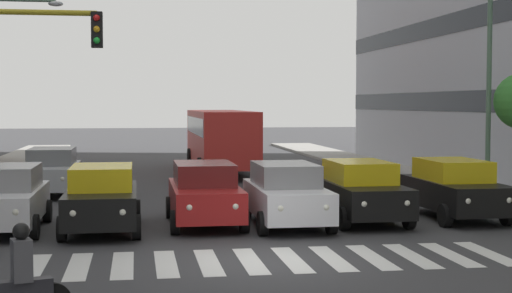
{
  "coord_description": "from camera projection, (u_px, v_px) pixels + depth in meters",
  "views": [
    {
      "loc": [
        2.85,
        16.18,
        3.38
      ],
      "look_at": [
        -0.48,
        -5.18,
        2.16
      ],
      "focal_mm": 54.17,
      "sensor_mm": 36.0,
      "label": 1
    }
  ],
  "objects": [
    {
      "name": "car_3",
      "position": [
        205.0,
        193.0,
        21.35
      ],
      "size": [
        2.02,
        4.44,
        1.72
      ],
      "color": "maroon",
      "rests_on": "ground_plane"
    },
    {
      "name": "car_4",
      "position": [
        102.0,
        198.0,
        20.34
      ],
      "size": [
        2.02,
        4.44,
        1.72
      ],
      "color": "black",
      "rests_on": "ground_plane"
    },
    {
      "name": "crosswalk_markings",
      "position": [
        271.0,
        260.0,
        16.59
      ],
      "size": [
        10.35,
        2.8,
        0.01
      ],
      "color": "silver",
      "rests_on": "ground_plane"
    },
    {
      "name": "motorcycle_with_rider",
      "position": [
        17.0,
        284.0,
        11.68
      ],
      "size": [
        1.65,
        0.61,
        1.57
      ],
      "color": "black",
      "rests_on": "ground_plane"
    },
    {
      "name": "street_lamp_left",
      "position": [
        477.0,
        69.0,
        24.93
      ],
      "size": [
        2.6,
        0.28,
        7.13
      ],
      "color": "#4C6B56",
      "rests_on": "sidewalk_left"
    },
    {
      "name": "bus_behind_traffic",
      "position": [
        220.0,
        134.0,
        37.59
      ],
      "size": [
        2.78,
        10.5,
        3.0
      ],
      "color": "red",
      "rests_on": "ground_plane"
    },
    {
      "name": "car_row2_0",
      "position": [
        52.0,
        171.0,
        28.37
      ],
      "size": [
        2.02,
        4.44,
        1.72
      ],
      "color": "#B2B7BC",
      "rests_on": "ground_plane"
    },
    {
      "name": "car_2",
      "position": [
        286.0,
        194.0,
        21.17
      ],
      "size": [
        2.02,
        4.44,
        1.72
      ],
      "color": "silver",
      "rests_on": "ground_plane"
    },
    {
      "name": "car_0",
      "position": [
        454.0,
        188.0,
        22.59
      ],
      "size": [
        2.02,
        4.44,
        1.72
      ],
      "color": "black",
      "rests_on": "ground_plane"
    },
    {
      "name": "car_1",
      "position": [
        361.0,
        191.0,
        22.0
      ],
      "size": [
        2.02,
        4.44,
        1.72
      ],
      "color": "black",
      "rests_on": "ground_plane"
    },
    {
      "name": "ground_plane",
      "position": [
        271.0,
        260.0,
        16.59
      ],
      "size": [
        180.0,
        180.0,
        0.0
      ],
      "primitive_type": "plane",
      "color": "#38383A"
    },
    {
      "name": "car_5",
      "position": [
        6.0,
        198.0,
        20.34
      ],
      "size": [
        2.02,
        4.44,
        1.72
      ],
      "color": "silver",
      "rests_on": "ground_plane"
    }
  ]
}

